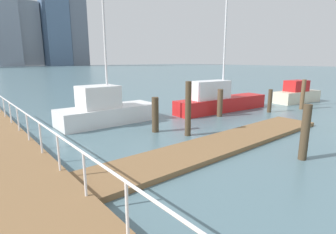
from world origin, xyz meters
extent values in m
plane|color=slate|center=(0.00, 20.00, 0.00)|extent=(300.00, 300.00, 0.00)
cube|color=olive|center=(2.99, 10.38, 0.09)|extent=(12.98, 2.00, 0.18)
cylinder|color=white|center=(-3.15, 7.48, 0.93)|extent=(0.06, 0.06, 1.05)
cylinder|color=white|center=(-3.15, 9.32, 0.93)|extent=(0.06, 0.06, 1.05)
cylinder|color=white|center=(-3.15, 11.16, 0.93)|extent=(0.06, 0.06, 1.05)
cylinder|color=white|center=(-3.15, 13.00, 0.93)|extent=(0.06, 0.06, 1.05)
cylinder|color=white|center=(-3.15, 14.84, 0.93)|extent=(0.06, 0.06, 1.05)
cylinder|color=white|center=(-3.15, 16.68, 0.93)|extent=(0.06, 0.06, 1.05)
cylinder|color=white|center=(-3.15, 18.52, 0.93)|extent=(0.06, 0.06, 1.05)
cylinder|color=white|center=(-3.15, 20.36, 0.93)|extent=(0.06, 0.06, 1.05)
cylinder|color=white|center=(-3.15, 9.32, 1.45)|extent=(0.06, 25.76, 0.06)
cylinder|color=#473826|center=(11.09, 12.89, 0.77)|extent=(0.26, 0.26, 1.55)
cylinder|color=#473826|center=(4.06, 7.60, 0.99)|extent=(0.28, 0.28, 1.98)
cylinder|color=#473826|center=(2.23, 13.84, 0.86)|extent=(0.33, 0.33, 1.71)
cylinder|color=brown|center=(7.48, 14.16, 0.85)|extent=(0.33, 0.33, 1.70)
cylinder|color=#473826|center=(3.01, 12.37, 1.26)|extent=(0.28, 0.28, 2.52)
cylinder|color=brown|center=(13.92, 12.01, 1.06)|extent=(0.28, 0.28, 2.12)
cube|color=white|center=(1.34, 17.01, 0.46)|extent=(5.50, 2.09, 0.93)
cube|color=white|center=(0.80, 17.02, 1.52)|extent=(2.02, 1.64, 1.18)
cylinder|color=silver|center=(1.34, 17.01, 3.91)|extent=(0.12, 0.12, 5.97)
cube|color=beige|center=(16.76, 13.66, 0.47)|extent=(4.47, 2.10, 0.94)
cube|color=red|center=(16.54, 13.69, 1.38)|extent=(2.04, 1.43, 0.88)
cube|color=red|center=(9.06, 15.26, 0.46)|extent=(7.54, 2.09, 0.93)
cube|color=white|center=(7.85, 15.36, 1.52)|extent=(2.88, 1.42, 1.19)
cylinder|color=silver|center=(9.06, 15.26, 5.33)|extent=(0.12, 0.12, 8.81)
cube|color=gray|center=(20.94, 168.36, 33.16)|extent=(11.73, 10.74, 66.31)
cube|color=#8C939E|center=(33.04, 175.13, 17.74)|extent=(11.95, 8.89, 35.49)
cube|color=slate|center=(58.79, 167.66, 36.88)|extent=(10.68, 6.65, 73.76)
camera|label=1|loc=(-5.20, 3.89, 3.46)|focal=28.01mm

